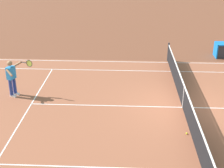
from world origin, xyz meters
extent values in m
plane|color=brown|center=(0.00, 0.00, 0.00)|extent=(60.00, 60.00, 0.00)
cube|color=#935138|center=(0.00, 0.00, 0.00)|extent=(24.20, 11.40, 0.00)
cube|color=white|center=(0.00, -5.50, 0.00)|extent=(23.80, 0.05, 0.01)
cube|color=white|center=(0.00, -4.11, 0.00)|extent=(23.80, 0.05, 0.01)
cube|color=white|center=(6.40, 0.00, 0.00)|extent=(0.05, 8.22, 0.01)
cube|color=white|center=(0.00, 0.00, 0.00)|extent=(12.80, 0.05, 0.01)
cylinder|color=#2D2D33|center=(0.00, -5.80, 0.54)|extent=(0.10, 0.10, 1.08)
cube|color=black|center=(0.00, 0.00, 0.44)|extent=(0.02, 11.60, 0.88)
cube|color=white|center=(0.00, 0.00, 0.95)|extent=(0.04, 11.60, 0.06)
cube|color=white|center=(0.00, 0.00, 0.44)|extent=(0.04, 0.06, 0.88)
cylinder|color=navy|center=(7.46, -0.67, 0.45)|extent=(0.15, 0.15, 0.74)
cube|color=white|center=(7.40, -0.65, 0.04)|extent=(0.30, 0.21, 0.09)
cylinder|color=navy|center=(7.37, -0.89, 0.45)|extent=(0.15, 0.15, 0.74)
cube|color=white|center=(7.31, -0.87, 0.04)|extent=(0.30, 0.21, 0.09)
cube|color=#2884D1|center=(7.41, -0.78, 1.10)|extent=(0.36, 0.44, 0.56)
sphere|color=#9E704C|center=(7.41, -0.78, 1.53)|extent=(0.23, 0.23, 0.23)
cylinder|color=#9E704C|center=(7.35, -0.46, 1.23)|extent=(0.37, 0.33, 0.26)
cylinder|color=#9E704C|center=(7.15, -0.98, 1.43)|extent=(0.42, 0.11, 0.30)
cylinder|color=#232326|center=(6.83, -0.92, 1.54)|extent=(0.27, 0.14, 0.04)
torus|color=#232326|center=(6.56, -0.81, 1.54)|extent=(0.30, 0.14, 0.31)
cylinder|color=#C6D84C|center=(6.56, -0.81, 1.54)|extent=(0.25, 0.11, 0.27)
sphere|color=#CCE01E|center=(0.16, 2.07, 0.03)|extent=(0.07, 0.07, 0.07)
cube|color=blue|center=(-2.90, -6.66, 0.42)|extent=(0.06, 0.84, 0.84)
camera|label=1|loc=(2.35, 12.21, 6.37)|focal=52.37mm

